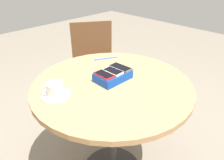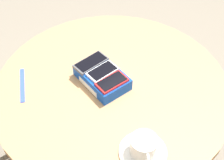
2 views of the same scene
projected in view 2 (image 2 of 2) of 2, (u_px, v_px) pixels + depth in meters
The scene contains 8 objects.
round_table at pixel (112, 105), 1.32m from camera, with size 0.93×0.93×0.76m.
phone_box at pixel (102, 77), 1.21m from camera, with size 0.21×0.14×0.05m.
phone_gray at pixel (91, 63), 1.23m from camera, with size 0.07×0.14×0.01m.
phone_white at pixel (103, 72), 1.19m from camera, with size 0.07×0.12×0.01m.
phone_red at pixel (112, 82), 1.15m from camera, with size 0.07×0.12×0.01m.
saucer at pixel (143, 152), 1.01m from camera, with size 0.16×0.16×0.01m, color silver.
coffee_cup at pixel (144, 146), 0.98m from camera, with size 0.11×0.09×0.07m.
lanyard_strap at pixel (22, 85), 1.22m from camera, with size 0.18×0.02×0.00m, color blue.
Camera 2 is at (0.65, -0.53, 1.65)m, focal length 50.00 mm.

